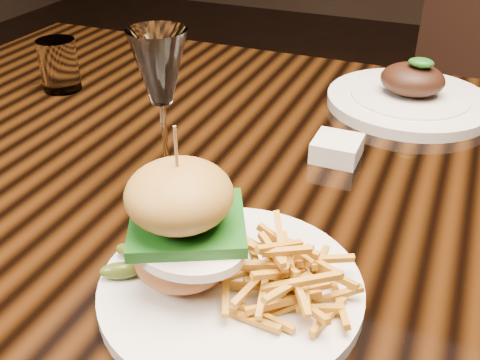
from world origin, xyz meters
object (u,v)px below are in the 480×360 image
at_px(wine_glass, 160,72).
at_px(dining_table, 321,219).
at_px(far_dish, 410,97).
at_px(chair_far, 470,98).
at_px(burger_plate, 225,256).

bearing_deg(wine_glass, dining_table, 24.21).
xyz_separation_m(far_dish, chair_far, (0.11, 0.61, -0.23)).
bearing_deg(wine_glass, burger_plate, -47.34).
height_order(wine_glass, far_dish, wine_glass).
bearing_deg(burger_plate, far_dish, 64.95).
distance_m(dining_table, chair_far, 0.91).
height_order(burger_plate, wine_glass, wine_glass).
xyz_separation_m(dining_table, wine_glass, (-0.20, -0.09, 0.22)).
distance_m(burger_plate, chair_far, 1.20).
xyz_separation_m(dining_table, chair_far, (0.18, 0.88, -0.13)).
bearing_deg(chair_far, burger_plate, -77.21).
bearing_deg(chair_far, far_dish, -76.82).
bearing_deg(burger_plate, wine_glass, 118.26).
distance_m(dining_table, far_dish, 0.29).
bearing_deg(dining_table, burger_plate, -96.37).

